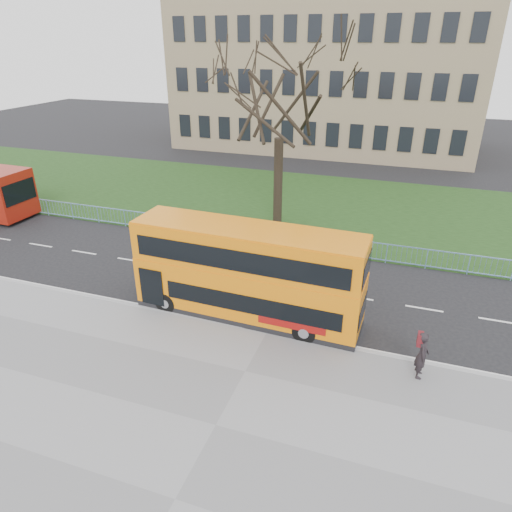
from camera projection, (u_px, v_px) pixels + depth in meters
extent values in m
plane|color=black|center=(278.00, 314.00, 19.75)|extent=(120.00, 120.00, 0.00)
cube|color=slate|center=(216.00, 426.00, 13.98)|extent=(80.00, 10.50, 0.12)
cube|color=#979699|center=(267.00, 332.00, 18.40)|extent=(80.00, 0.20, 0.14)
cube|color=#193413|center=(336.00, 208.00, 31.92)|extent=(80.00, 15.40, 0.08)
cube|color=#8D7B59|center=(328.00, 77.00, 48.00)|extent=(30.00, 15.00, 14.00)
cube|color=orange|center=(248.00, 290.00, 19.15)|extent=(9.61, 2.57, 1.77)
cube|color=orange|center=(247.00, 269.00, 18.70)|extent=(9.61, 2.57, 0.31)
cube|color=orange|center=(247.00, 248.00, 18.29)|extent=(9.56, 2.52, 1.59)
cube|color=black|center=(250.00, 305.00, 17.98)|extent=(7.36, 0.27, 0.77)
cube|color=black|center=(236.00, 261.00, 17.38)|extent=(8.78, 0.31, 0.86)
cylinder|color=black|center=(166.00, 303.00, 19.70)|extent=(0.95, 0.28, 0.95)
cylinder|color=black|center=(304.00, 332.00, 17.73)|extent=(0.95, 0.28, 0.95)
imported|color=black|center=(422.00, 355.00, 15.61)|extent=(0.43, 0.65, 1.78)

